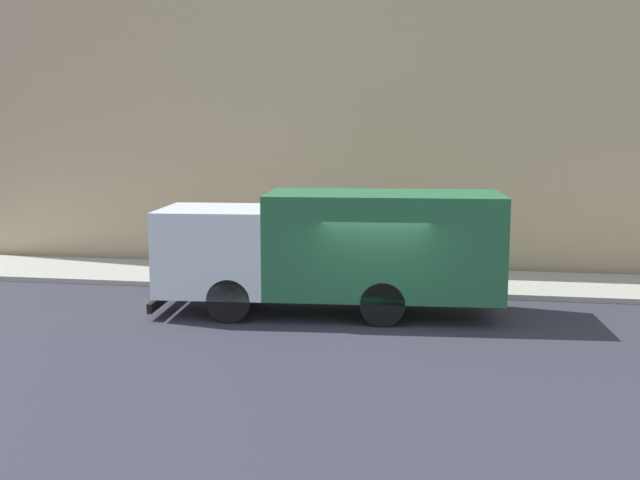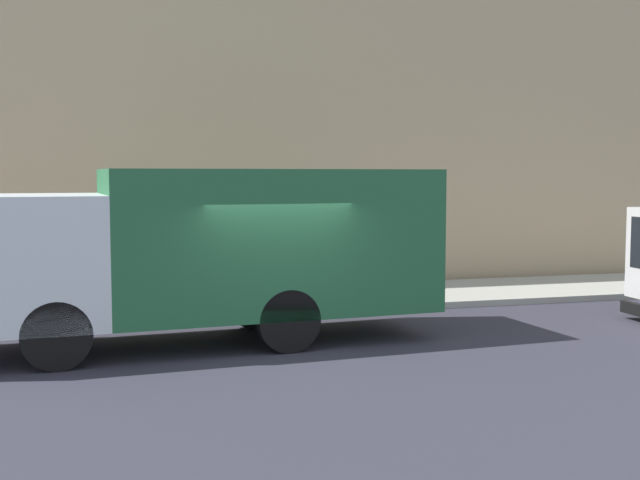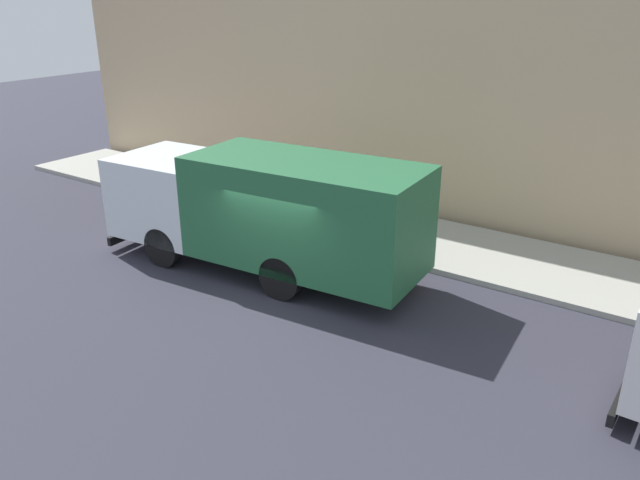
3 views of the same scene
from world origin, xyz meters
TOP-DOWN VIEW (x-y plane):
  - ground at (0.00, 0.00)m, footprint 80.00×80.00m
  - sidewalk at (4.75, 0.00)m, footprint 3.50×30.00m
  - building_facade at (7.00, 0.00)m, footprint 0.50×30.00m
  - large_utility_truck at (0.75, 1.15)m, footprint 3.15×8.75m
  - pedestrian_walking at (3.56, 2.63)m, footprint 0.49×0.49m

SIDE VIEW (x-z plane):
  - ground at x=0.00m, z-range 0.00..0.00m
  - sidewalk at x=4.75m, z-range 0.00..0.15m
  - pedestrian_walking at x=3.56m, z-range 0.19..1.85m
  - large_utility_truck at x=0.75m, z-range 0.18..3.25m
  - building_facade at x=7.00m, z-range 0.00..10.79m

